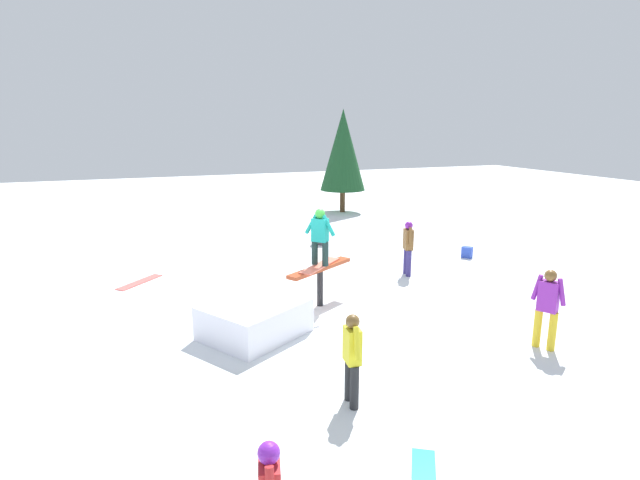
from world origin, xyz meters
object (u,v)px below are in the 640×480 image
bystander_brown (408,245)px  folding_chair (320,232)px  rail_feature (320,273)px  loose_snowboard_coral (140,282)px  main_rider_on_rail (320,238)px  pine_tree_near (343,150)px  bystander_purple (548,305)px  bystander_yellow (352,355)px  backpack_on_snow (467,252)px

bystander_brown → folding_chair: 4.33m
rail_feature → loose_snowboard_coral: bearing=108.4°
rail_feature → main_rider_on_rail: 0.80m
loose_snowboard_coral → folding_chair: 6.34m
rail_feature → pine_tree_near: pine_tree_near is taller
bystander_brown → pine_tree_near: size_ratio=0.32×
bystander_purple → pine_tree_near: 14.91m
bystander_purple → bystander_yellow: bearing=67.6°
bystander_yellow → pine_tree_near: pine_tree_near is taller
main_rider_on_rail → pine_tree_near: bearing=22.7°
main_rider_on_rail → bystander_brown: (3.05, 1.34, -0.73)m
main_rider_on_rail → backpack_on_snow: 6.28m
backpack_on_snow → loose_snowboard_coral: bearing=-131.8°
pine_tree_near → backpack_on_snow: bearing=-87.8°
rail_feature → backpack_on_snow: rail_feature is taller
backpack_on_snow → bystander_yellow: bearing=-83.1°
loose_snowboard_coral → backpack_on_snow: (9.47, -0.97, 0.16)m
bystander_brown → bystander_purple: size_ratio=0.99×
loose_snowboard_coral → folding_chair: bearing=-23.8°
main_rider_on_rail → bystander_purple: size_ratio=0.87×
folding_chair → backpack_on_snow: folding_chair is taller
bystander_brown → bystander_purple: bystander_purple is taller
rail_feature → bystander_purple: size_ratio=1.22×
bystander_purple → folding_chair: bearing=-22.7°
main_rider_on_rail → backpack_on_snow: bearing=-19.9°
bystander_brown → backpack_on_snow: (2.65, 0.91, -0.66)m
loose_snowboard_coral → folding_chair: folding_chair is taller
main_rider_on_rail → pine_tree_near: (5.35, 11.08, 1.27)m
bystander_brown → backpack_on_snow: 2.88m
rail_feature → folding_chair: 5.94m
main_rider_on_rail → bystander_yellow: bearing=-145.9°
rail_feature → loose_snowboard_coral: (-3.78, 3.22, -0.75)m
bystander_purple → backpack_on_snow: size_ratio=4.41×
loose_snowboard_coral → pine_tree_near: size_ratio=0.30×
folding_chair → bystander_purple: bearing=-52.0°
bystander_purple → backpack_on_snow: (2.65, 5.77, -0.67)m
rail_feature → bystander_purple: bystander_purple is taller
folding_chair → rail_feature: bearing=-78.7°
bystander_brown → backpack_on_snow: bearing=-56.5°
bystander_yellow → loose_snowboard_coral: 7.74m
loose_snowboard_coral → main_rider_on_rail: bearing=-85.8°
bystander_brown → bystander_yellow: bearing=157.0°
bystander_brown → rail_feature: bearing=128.2°
bystander_brown → bystander_yellow: 6.68m
main_rider_on_rail → bystander_purple: (3.05, -3.52, -0.72)m
main_rider_on_rail → loose_snowboard_coral: 5.20m
rail_feature → bystander_brown: (3.05, 1.34, 0.08)m
bystander_brown → bystander_purple: bearing=-165.5°
backpack_on_snow → pine_tree_near: pine_tree_near is taller
bystander_yellow → loose_snowboard_coral: size_ratio=0.99×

